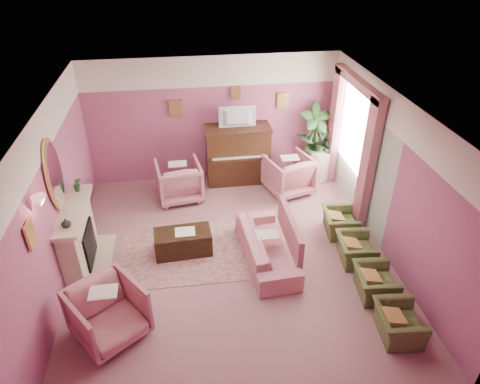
{
  "coord_description": "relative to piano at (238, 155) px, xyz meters",
  "views": [
    {
      "loc": [
        -0.7,
        -5.86,
        5.05
      ],
      "look_at": [
        0.22,
        0.4,
        1.1
      ],
      "focal_mm": 32.0,
      "sensor_mm": 36.0,
      "label": 1
    }
  ],
  "objects": [
    {
      "name": "floor",
      "position": [
        -0.5,
        -2.68,
        -0.65
      ],
      "size": [
        5.5,
        6.0,
        0.01
      ],
      "primitive_type": "cube",
      "color": "#946368",
      "rests_on": "ground"
    },
    {
      "name": "ceiling",
      "position": [
        -0.5,
        -2.68,
        2.15
      ],
      "size": [
        5.5,
        6.0,
        0.01
      ],
      "primitive_type": "cube",
      "color": "beige",
      "rests_on": "wall_back"
    },
    {
      "name": "wall_back",
      "position": [
        -0.5,
        0.32,
        0.75
      ],
      "size": [
        5.5,
        0.02,
        2.8
      ],
      "primitive_type": "cube",
      "color": "#7A3F67",
      "rests_on": "floor"
    },
    {
      "name": "wall_front",
      "position": [
        -0.5,
        -5.68,
        0.75
      ],
      "size": [
        5.5,
        0.02,
        2.8
      ],
      "primitive_type": "cube",
      "color": "#7A3F67",
      "rests_on": "floor"
    },
    {
      "name": "wall_left",
      "position": [
        -3.25,
        -2.68,
        0.75
      ],
      "size": [
        0.02,
        6.0,
        2.8
      ],
      "primitive_type": "cube",
      "color": "#7A3F67",
      "rests_on": "floor"
    },
    {
      "name": "wall_right",
      "position": [
        2.25,
        -2.68,
        0.75
      ],
      "size": [
        0.02,
        6.0,
        2.8
      ],
      "primitive_type": "cube",
      "color": "#7A3F67",
      "rests_on": "floor"
    },
    {
      "name": "picture_rail_band",
      "position": [
        -0.5,
        0.31,
        1.82
      ],
      "size": [
        5.5,
        0.01,
        0.65
      ],
      "primitive_type": "cube",
      "color": "silver",
      "rests_on": "wall_back"
    },
    {
      "name": "stripe_panel",
      "position": [
        2.23,
        -1.38,
        0.42
      ],
      "size": [
        0.01,
        3.0,
        2.15
      ],
      "primitive_type": "cube",
      "color": "#A3AE9D",
      "rests_on": "wall_right"
    },
    {
      "name": "fireplace_surround",
      "position": [
        -3.09,
        -2.48,
        -0.1
      ],
      "size": [
        0.3,
        1.4,
        1.1
      ],
      "primitive_type": "cube",
      "color": "beige",
      "rests_on": "floor"
    },
    {
      "name": "fireplace_inset",
      "position": [
        -2.99,
        -2.48,
        -0.25
      ],
      "size": [
        0.18,
        0.72,
        0.68
      ],
      "primitive_type": "cube",
      "color": "black",
      "rests_on": "floor"
    },
    {
      "name": "fire_ember",
      "position": [
        -2.95,
        -2.48,
        -0.43
      ],
      "size": [
        0.06,
        0.54,
        0.1
      ],
      "primitive_type": "cube",
      "color": "orange",
      "rests_on": "floor"
    },
    {
      "name": "mantel_shelf",
      "position": [
        -3.06,
        -2.48,
        0.47
      ],
      "size": [
        0.4,
        1.55,
        0.07
      ],
      "primitive_type": "cube",
      "color": "beige",
      "rests_on": "fireplace_surround"
    },
    {
      "name": "hearth",
      "position": [
        -2.89,
        -2.48,
        -0.64
      ],
      "size": [
        0.55,
        1.5,
        0.02
      ],
      "primitive_type": "cube",
      "color": "beige",
      "rests_on": "floor"
    },
    {
      "name": "mirror_frame",
      "position": [
        -3.2,
        -2.48,
        1.15
      ],
      "size": [
        0.04,
        0.72,
        1.2
      ],
      "primitive_type": "ellipsoid",
      "color": "#DCB760",
      "rests_on": "wall_left"
    },
    {
      "name": "mirror_glass",
      "position": [
        -3.17,
        -2.48,
        1.15
      ],
      "size": [
        0.01,
        0.6,
        1.06
      ],
      "primitive_type": "ellipsoid",
      "color": "white",
      "rests_on": "wall_left"
    },
    {
      "name": "sconce_shade",
      "position": [
        -3.12,
        -3.53,
        1.33
      ],
      "size": [
        0.2,
        0.2,
        0.16
      ],
      "primitive_type": "cone",
      "color": "#EF8F7C",
      "rests_on": "wall_left"
    },
    {
      "name": "piano",
      "position": [
        0.0,
        0.0,
        0.0
      ],
      "size": [
        1.4,
        0.6,
        1.3
      ],
      "primitive_type": "cube",
      "color": "#361F11",
      "rests_on": "floor"
    },
    {
      "name": "piano_keyshelf",
      "position": [
        -0.0,
        -0.35,
        0.07
      ],
      "size": [
        1.3,
        0.12,
        0.06
      ],
      "primitive_type": "cube",
      "color": "#361F11",
      "rests_on": "piano"
    },
    {
      "name": "piano_keys",
      "position": [
        0.0,
        -0.35,
        0.11
      ],
      "size": [
        1.2,
        0.08,
        0.02
      ],
      "primitive_type": "cube",
      "color": "silver",
      "rests_on": "piano"
    },
    {
      "name": "piano_top",
      "position": [
        0.0,
        0.0,
        0.66
      ],
      "size": [
        1.45,
        0.65,
        0.04
      ],
      "primitive_type": "cube",
      "color": "#361F11",
      "rests_on": "piano"
    },
    {
      "name": "television",
      "position": [
        0.0,
        -0.05,
        0.95
      ],
      "size": [
        0.8,
        0.12,
        0.48
      ],
      "primitive_type": "imported",
      "color": "black",
      "rests_on": "piano"
    },
    {
      "name": "print_back_left",
      "position": [
        -1.3,
        0.28,
        1.07
      ],
      "size": [
        0.3,
        0.03,
        0.38
      ],
      "primitive_type": "cube",
      "color": "#DCB760",
      "rests_on": "wall_back"
    },
    {
      "name": "print_back_right",
      "position": [
        1.05,
        0.28,
        1.13
      ],
      "size": [
        0.26,
        0.03,
        0.34
      ],
      "primitive_type": "cube",
      "color": "#DCB760",
      "rests_on": "wall_back"
    },
    {
      "name": "print_back_mid",
      "position": [
        0.0,
        0.28,
        1.35
      ],
      "size": [
        0.22,
        0.03,
        0.26
      ],
      "primitive_type": "cube",
      "color": "#DCB760",
      "rests_on": "wall_back"
    },
    {
      "name": "print_left_wall",
      "position": [
        -3.21,
        -3.88,
        1.07
      ],
      "size": [
        0.03,
        0.28,
        0.36
      ],
      "primitive_type": "cube",
      "color": "#DCB760",
      "rests_on": "wall_left"
    },
    {
      "name": "window_blind",
      "position": [
        2.2,
        -1.13,
        1.05
      ],
      "size": [
        0.03,
        1.4,
        1.8
      ],
      "primitive_type": "cube",
      "color": "beige",
      "rests_on": "wall_right"
    },
    {
      "name": "curtain_left",
      "position": [
        2.12,
        -2.05,
        0.65
      ],
      "size": [
        0.16,
        0.34,
        2.6
      ],
      "primitive_type": "cube",
      "color": "#9A545F",
      "rests_on": "floor"
    },
    {
      "name": "curtain_right",
      "position": [
        2.12,
        -0.21,
        0.65
      ],
      "size": [
        0.16,
        0.34,
        2.6
      ],
      "primitive_type": "cube",
      "color": "#9A545F",
      "rests_on": "floor"
    },
    {
      "name": "pelmet",
      "position": [
        2.12,
        -1.13,
        1.91
      ],
      "size": [
        0.16,
        2.2,
        0.16
      ],
      "primitive_type": "cube",
      "color": "#9A545F",
      "rests_on": "wall_right"
    },
    {
      "name": "mantel_plant",
      "position": [
        -3.05,
        -1.93,
        0.64
      ],
      "size": [
        0.16,
        0.16,
        0.28
      ],
      "primitive_type": "imported",
      "color": "#254921",
      "rests_on": "mantel_shelf"
    },
    {
      "name": "mantel_vase",
      "position": [
        -3.05,
        -2.98,
        0.58
      ],
      "size": [
        0.16,
        0.16,
        0.16
      ],
      "primitive_type": "imported",
      "color": "silver",
      "rests_on": "mantel_shelf"
    },
    {
      "name": "area_rug",
      "position": [
        -1.2,
        -2.42,
        -0.64
      ],
      "size": [
        2.52,
        1.83,
        0.01
      ],
      "primitive_type": "cube",
      "rotation": [
        0.0,
        0.0,
        -0.01
      ],
      "color": "#9D6B67",
      "rests_on": "floor"
    },
    {
      "name": "coffee_table",
      "position": [
        -1.34,
        -2.43,
        -0.43
      ],
      "size": [
        1.03,
        0.55,
        0.45
      ],
      "primitive_type": "cube",
      "rotation": [
        0.0,
        0.0,
        0.05
      ],
      "color": "black",
      "rests_on": "floor"
    },
    {
      "name": "table_paper",
      "position": [
        -1.29,
        -2.43,
        -0.2
      ],
      "size": [
        0.35,
        0.28,
        0.01
      ],
      "primitive_type": "cube",
      "color": "white",
      "rests_on": "coffee_table"
    },
    {
      "name": "sofa",
      "position": [
        0.11,
        -2.83,
        -0.27
      ],
      "size": [
        0.63,
        1.9,
        0.77
      ],
      "primitive_type": "imported",
      "color": "#BF767D",
      "rests_on": "floor"
    },
    {
      "name": "sofa_throw",
      "position": [
        0.51,
        -2.83,
        -0.05
      ],
      "size": [
        0.1,
        1.44,
        0.53
      ],
      "primitive_type": "cube",
      "color": "#9A545F",
      "rests_on": "sofa"
    },
    {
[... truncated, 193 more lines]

